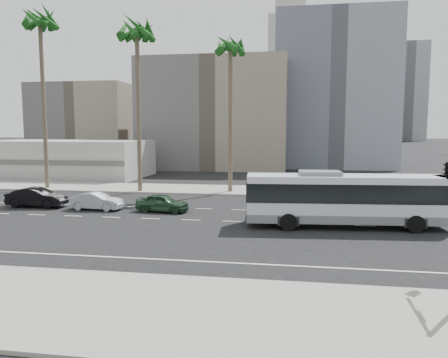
% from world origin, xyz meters
% --- Properties ---
extents(ground, '(700.00, 700.00, 0.00)m').
position_xyz_m(ground, '(0.00, 0.00, 0.00)').
color(ground, black).
rests_on(ground, ground).
extents(sidewalk_north, '(120.00, 7.00, 0.15)m').
position_xyz_m(sidewalk_north, '(0.00, 15.50, 0.07)').
color(sidewalk_north, gray).
rests_on(sidewalk_north, ground).
extents(sidewalk_south, '(120.00, 7.00, 0.15)m').
position_xyz_m(sidewalk_south, '(0.00, -15.50, 0.07)').
color(sidewalk_south, gray).
rests_on(sidewalk_south, ground).
extents(commercial_low, '(22.00, 12.16, 5.00)m').
position_xyz_m(commercial_low, '(-30.00, 25.99, 2.50)').
color(commercial_low, '#ABA8A2').
rests_on(commercial_low, ground).
extents(midrise_beige_west, '(24.00, 18.00, 18.00)m').
position_xyz_m(midrise_beige_west, '(-12.00, 45.00, 9.00)').
color(midrise_beige_west, '#68625E').
rests_on(midrise_beige_west, ground).
extents(midrise_gray_center, '(20.00, 20.00, 26.00)m').
position_xyz_m(midrise_gray_center, '(8.00, 52.00, 13.00)').
color(midrise_gray_center, slate).
rests_on(midrise_gray_center, ground).
extents(midrise_beige_far, '(18.00, 16.00, 15.00)m').
position_xyz_m(midrise_beige_far, '(-38.00, 50.00, 7.50)').
color(midrise_beige_far, '#68625E').
rests_on(midrise_beige_far, ground).
extents(civic_tower, '(42.00, 42.00, 129.00)m').
position_xyz_m(civic_tower, '(-2.00, 250.00, 38.83)').
color(civic_tower, beige).
rests_on(civic_tower, ground).
extents(highrise_right, '(26.00, 26.00, 70.00)m').
position_xyz_m(highrise_right, '(45.00, 230.00, 35.00)').
color(highrise_right, slate).
rests_on(highrise_right, ground).
extents(highrise_far, '(22.00, 22.00, 60.00)m').
position_xyz_m(highrise_far, '(70.00, 260.00, 30.00)').
color(highrise_far, slate).
rests_on(highrise_far, ground).
extents(city_bus, '(13.11, 3.91, 3.71)m').
position_xyz_m(city_bus, '(4.57, -0.51, 1.95)').
color(city_bus, silver).
rests_on(city_bus, ground).
extents(car_a, '(2.08, 4.31, 1.42)m').
position_xyz_m(car_a, '(-8.94, 2.76, 0.71)').
color(car_a, '#23412A').
rests_on(car_a, ground).
extents(car_b, '(1.65, 4.28, 1.39)m').
position_xyz_m(car_b, '(-14.44, 2.75, 0.69)').
color(car_b, '#9297A1').
rests_on(car_b, ground).
extents(car_c, '(1.72, 4.91, 1.62)m').
position_xyz_m(car_c, '(-19.94, 3.16, 0.81)').
color(car_c, black).
rests_on(car_c, ground).
extents(palm_near, '(4.69, 4.69, 15.79)m').
position_xyz_m(palm_near, '(-5.20, 14.05, 14.30)').
color(palm_near, brown).
rests_on(palm_near, ground).
extents(palm_mid, '(5.67, 5.67, 17.51)m').
position_xyz_m(palm_mid, '(-14.52, 13.00, 15.75)').
color(palm_mid, brown).
rests_on(palm_mid, ground).
extents(palm_far, '(5.58, 5.58, 19.15)m').
position_xyz_m(palm_far, '(-25.51, 13.87, 17.39)').
color(palm_far, brown).
rests_on(palm_far, ground).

